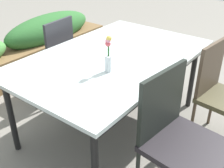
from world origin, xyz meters
The scene contains 7 objects.
ground_plane centered at (0.00, 0.00, 0.00)m, with size 12.00×12.00×0.00m, color gray.
dining_table centered at (0.02, 0.00, 0.69)m, with size 1.77×1.13×0.74m.
chair_far_side centered at (0.07, 0.84, 0.51)m, with size 0.45×0.45×0.90m.
chair_near_left centered at (-0.37, -0.82, 0.55)m, with size 0.53×0.53×0.96m.
chair_near_right centered at (0.42, -0.83, 0.51)m, with size 0.45×0.45×0.90m.
flower_vase centered at (-0.24, -0.15, 0.88)m, with size 0.06×0.05×0.28m.
planter_box centered at (-0.01, 1.59, 0.32)m, with size 3.11×0.49×0.69m.
Camera 1 is at (-1.73, -1.33, 1.70)m, focal length 44.64 mm.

